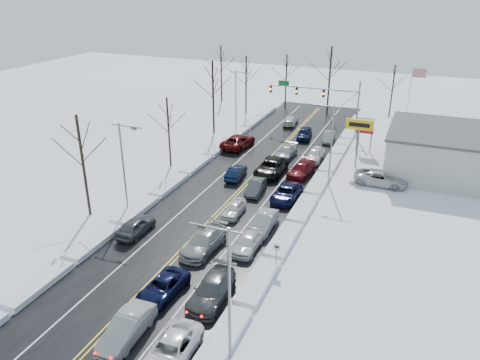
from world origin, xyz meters
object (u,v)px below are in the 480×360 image
at_px(flagpole, 410,97).
at_px(oncoming_car_0, 236,178).
at_px(tires_plus_sign, 359,128).
at_px(traffic_signal_mast, 323,96).

height_order(flagpole, oncoming_car_0, flagpole).
distance_m(tires_plus_sign, oncoming_car_0, 15.63).
distance_m(flagpole, oncoming_car_0, 28.68).
bearing_deg(tires_plus_sign, traffic_signal_mast, 120.46).
xyz_separation_m(flagpole, oncoming_car_0, (-16.86, -22.43, -5.93)).
xyz_separation_m(tires_plus_sign, flagpole, (4.67, 14.01, 0.93)).
bearing_deg(traffic_signal_mast, oncoming_car_0, -104.11).
xyz_separation_m(traffic_signal_mast, oncoming_car_0, (-5.13, -20.42, -5.48)).
xyz_separation_m(traffic_signal_mast, flagpole, (11.72, 2.01, 0.45)).
bearing_deg(traffic_signal_mast, tires_plus_sign, -59.54).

